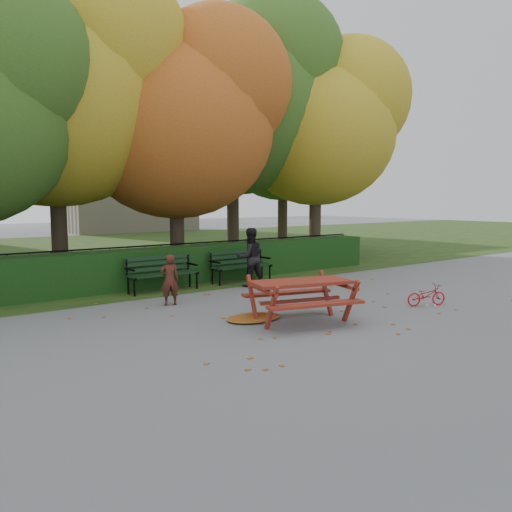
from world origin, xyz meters
TOP-DOWN VIEW (x-y plane):
  - ground at (0.00, 0.00)m, footprint 90.00×90.00m
  - grass_strip at (0.00, 14.00)m, footprint 90.00×90.00m
  - building_right at (8.00, 28.00)m, footprint 9.00×6.00m
  - hedge at (0.00, 4.50)m, footprint 13.00×0.90m
  - iron_fence at (0.00, 5.30)m, footprint 14.00×0.04m
  - tree_b at (-2.44, 6.75)m, footprint 6.72×6.40m
  - tree_c at (0.83, 5.96)m, footprint 6.30×6.00m
  - tree_d at (3.88, 7.23)m, footprint 7.14×6.80m
  - tree_e at (6.52, 5.77)m, footprint 6.09×5.80m
  - tree_g at (8.33, 9.76)m, footprint 6.30×6.00m
  - bench_left at (-1.30, 3.70)m, footprint 1.80×0.57m
  - bench_right at (1.10, 3.70)m, footprint 1.80×0.57m
  - picnic_table at (-0.68, -0.78)m, footprint 2.16×1.92m
  - leaf_pile at (-1.28, -0.10)m, footprint 1.33×1.14m
  - leaf_scatter at (0.00, 0.30)m, footprint 9.00×5.70m
  - child at (-1.93, 2.06)m, footprint 0.47×0.37m
  - adult at (0.86, 2.90)m, footprint 0.85×0.71m
  - bicycle at (2.44, -1.36)m, footprint 0.94×0.65m

SIDE VIEW (x-z plane):
  - ground at x=0.00m, z-range 0.00..0.00m
  - grass_strip at x=0.00m, z-range 0.01..0.01m
  - leaf_scatter at x=0.00m, z-range 0.00..0.01m
  - leaf_pile at x=-1.28m, z-range 0.00..0.08m
  - bicycle at x=2.44m, z-range 0.00..0.47m
  - hedge at x=0.00m, z-range 0.00..1.00m
  - bench_left at x=-1.30m, z-range 0.08..0.96m
  - bench_right at x=1.10m, z-range 0.08..0.96m
  - iron_fence at x=0.00m, z-range 0.03..1.05m
  - child at x=-1.93m, z-range 0.00..1.11m
  - picnic_table at x=-0.68m, z-range 0.16..1.06m
  - adult at x=0.86m, z-range 0.00..1.55m
  - tree_c at x=0.83m, z-range 0.82..8.82m
  - tree_e at x=6.52m, z-range 1.01..9.16m
  - tree_g at x=8.33m, z-range 1.10..9.65m
  - tree_b at x=-2.44m, z-range 1.01..9.80m
  - tree_d at x=3.88m, z-range 1.19..10.77m
  - building_right at x=8.00m, z-range 0.00..12.00m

